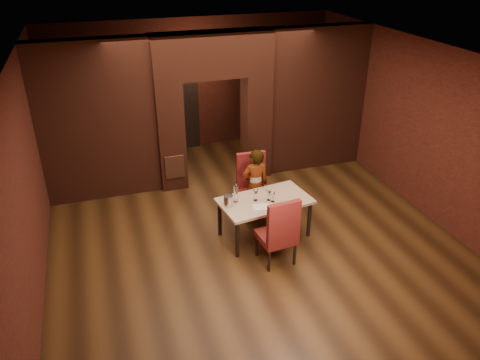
% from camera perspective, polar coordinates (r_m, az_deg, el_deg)
% --- Properties ---
extents(floor, '(8.00, 8.00, 0.00)m').
position_cam_1_polar(floor, '(8.88, 0.42, -5.37)').
color(floor, '#432610').
rests_on(floor, ground).
extents(ceiling, '(7.00, 8.00, 0.04)m').
position_cam_1_polar(ceiling, '(7.64, 0.50, 15.25)').
color(ceiling, silver).
rests_on(ceiling, ground).
extents(wall_back, '(7.00, 0.04, 3.20)m').
position_cam_1_polar(wall_back, '(11.78, -5.82, 11.47)').
color(wall_back, maroon).
rests_on(wall_back, ground).
extents(wall_front, '(7.00, 0.04, 3.20)m').
position_cam_1_polar(wall_front, '(5.04, 15.37, -13.34)').
color(wall_front, maroon).
rests_on(wall_front, ground).
extents(wall_left, '(0.04, 8.00, 3.20)m').
position_cam_1_polar(wall_left, '(7.86, -24.55, 0.67)').
color(wall_left, maroon).
rests_on(wall_left, ground).
extents(wall_right, '(0.04, 8.00, 3.20)m').
position_cam_1_polar(wall_right, '(9.74, 20.52, 6.41)').
color(wall_right, maroon).
rests_on(wall_right, ground).
extents(pillar_left, '(0.55, 0.55, 2.30)m').
position_cam_1_polar(pillar_left, '(9.89, -8.50, 5.40)').
color(pillar_left, maroon).
rests_on(pillar_left, ground).
extents(pillar_right, '(0.55, 0.55, 2.30)m').
position_cam_1_polar(pillar_right, '(10.34, 1.96, 6.67)').
color(pillar_right, maroon).
rests_on(pillar_right, ground).
extents(lintel, '(2.45, 0.55, 0.90)m').
position_cam_1_polar(lintel, '(9.61, -3.41, 15.00)').
color(lintel, maroon).
rests_on(lintel, ground).
extents(wing_wall_left, '(2.28, 0.35, 3.20)m').
position_cam_1_polar(wing_wall_left, '(9.63, -17.02, 6.73)').
color(wing_wall_left, maroon).
rests_on(wing_wall_left, ground).
extents(wing_wall_right, '(2.28, 0.35, 3.20)m').
position_cam_1_polar(wing_wall_right, '(10.73, 9.22, 9.66)').
color(wing_wall_right, maroon).
rests_on(wing_wall_right, ground).
extents(vent_panel, '(0.40, 0.03, 0.50)m').
position_cam_1_polar(vent_panel, '(9.87, -7.96, 1.56)').
color(vent_panel, '#994D2C').
rests_on(vent_panel, ground).
extents(rear_door, '(0.90, 0.08, 2.10)m').
position_cam_1_polar(rear_door, '(11.81, -7.54, 8.62)').
color(rear_door, black).
rests_on(rear_door, ground).
extents(rear_door_frame, '(1.02, 0.04, 2.22)m').
position_cam_1_polar(rear_door_frame, '(11.77, -7.50, 8.56)').
color(rear_door_frame, black).
rests_on(rear_door_frame, ground).
extents(dining_table, '(1.69, 1.10, 0.74)m').
position_cam_1_polar(dining_table, '(8.38, 2.99, -4.61)').
color(dining_table, tan).
rests_on(dining_table, ground).
extents(chair_far, '(0.58, 0.58, 1.23)m').
position_cam_1_polar(chair_far, '(8.86, 1.76, -0.86)').
color(chair_far, maroon).
rests_on(chair_far, ground).
extents(chair_near, '(0.60, 0.60, 1.22)m').
position_cam_1_polar(chair_near, '(7.65, 4.45, -5.96)').
color(chair_near, maroon).
rests_on(chair_near, ground).
extents(person_seated, '(0.53, 0.35, 1.43)m').
position_cam_1_polar(person_seated, '(8.72, 1.87, -0.60)').
color(person_seated, white).
rests_on(person_seated, ground).
extents(wine_glass_a, '(0.09, 0.09, 0.22)m').
position_cam_1_polar(wine_glass_a, '(8.11, 1.92, -1.82)').
color(wine_glass_a, white).
rests_on(wine_glass_a, dining_table).
extents(wine_glass_b, '(0.08, 0.08, 0.20)m').
position_cam_1_polar(wine_glass_b, '(8.13, 3.52, -1.85)').
color(wine_glass_b, silver).
rests_on(wine_glass_b, dining_table).
extents(wine_glass_c, '(0.08, 0.08, 0.19)m').
position_cam_1_polar(wine_glass_c, '(8.09, 4.03, -2.05)').
color(wine_glass_c, white).
rests_on(wine_glass_c, dining_table).
extents(tasting_sheet, '(0.33, 0.27, 0.00)m').
position_cam_1_polar(tasting_sheet, '(7.97, 2.64, -3.30)').
color(tasting_sheet, silver).
rests_on(tasting_sheet, dining_table).
extents(wine_bucket, '(0.16, 0.16, 0.20)m').
position_cam_1_polar(wine_bucket, '(7.95, -1.42, -2.56)').
color(wine_bucket, silver).
rests_on(wine_bucket, dining_table).
extents(water_bottle, '(0.08, 0.08, 0.34)m').
position_cam_1_polar(water_bottle, '(8.04, -0.50, -1.60)').
color(water_bottle, silver).
rests_on(water_bottle, dining_table).
extents(potted_plant, '(0.51, 0.48, 0.47)m').
position_cam_1_polar(potted_plant, '(9.49, 5.59, -1.56)').
color(potted_plant, '#26611A').
rests_on(potted_plant, ground).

